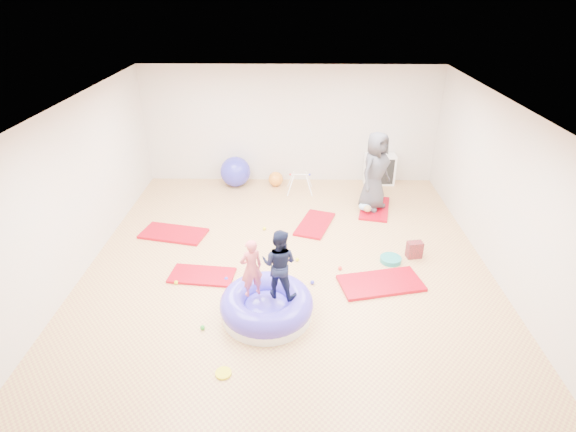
{
  "coord_description": "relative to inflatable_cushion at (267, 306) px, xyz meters",
  "views": [
    {
      "loc": [
        0.11,
        -6.47,
        4.46
      ],
      "look_at": [
        0.0,
        0.3,
        0.9
      ],
      "focal_mm": 28.0,
      "sensor_mm": 36.0,
      "label": 1
    }
  ],
  "objects": [
    {
      "name": "room",
      "position": [
        0.29,
        1.19,
        1.23
      ],
      "size": [
        7.01,
        8.01,
        2.81
      ],
      "color": "tan",
      "rests_on": "ground"
    },
    {
      "name": "gym_mat_front_left",
      "position": [
        -1.16,
        0.97,
        -0.15
      ],
      "size": [
        1.13,
        0.65,
        0.04
      ],
      "primitive_type": "cube",
      "rotation": [
        0.0,
        0.0,
        -0.11
      ],
      "color": "#AA001F",
      "rests_on": "ground"
    },
    {
      "name": "gym_mat_mid_left",
      "position": [
        -1.99,
        2.37,
        -0.14
      ],
      "size": [
        1.37,
        0.89,
        0.05
      ],
      "primitive_type": "cube",
      "rotation": [
        0.0,
        0.0,
        -0.22
      ],
      "color": "#AA001F",
      "rests_on": "ground"
    },
    {
      "name": "gym_mat_center_back",
      "position": [
        0.82,
        2.81,
        -0.15
      ],
      "size": [
        0.91,
        1.26,
        0.05
      ],
      "primitive_type": "cube",
      "rotation": [
        0.0,
        0.0,
        1.24
      ],
      "color": "#AA001F",
      "rests_on": "ground"
    },
    {
      "name": "gym_mat_right",
      "position": [
        1.84,
        0.79,
        -0.14
      ],
      "size": [
        1.46,
        0.95,
        0.06
      ],
      "primitive_type": "cube",
      "rotation": [
        0.0,
        0.0,
        0.22
      ],
      "color": "#AA001F",
      "rests_on": "ground"
    },
    {
      "name": "gym_mat_rear_right",
      "position": [
        2.16,
        3.55,
        -0.15
      ],
      "size": [
        0.84,
        1.29,
        0.05
      ],
      "primitive_type": "cube",
      "rotation": [
        0.0,
        0.0,
        1.35
      ],
      "color": "#AA001F",
      "rests_on": "ground"
    },
    {
      "name": "inflatable_cushion",
      "position": [
        0.0,
        0.0,
        0.0
      ],
      "size": [
        1.39,
        1.39,
        0.44
      ],
      "rotation": [
        0.0,
        0.0,
        -0.19
      ],
      "color": "white",
      "rests_on": "ground"
    },
    {
      "name": "child_pink",
      "position": [
        -0.21,
        0.04,
        0.7
      ],
      "size": [
        0.4,
        0.35,
        0.93
      ],
      "primitive_type": "imported",
      "rotation": [
        0.0,
        0.0,
        3.61
      ],
      "color": "#EA6068",
      "rests_on": "inflatable_cushion"
    },
    {
      "name": "child_navy",
      "position": [
        0.19,
        0.04,
        0.77
      ],
      "size": [
        0.62,
        0.54,
        1.08
      ],
      "primitive_type": "imported",
      "rotation": [
        0.0,
        0.0,
        2.86
      ],
      "color": "#121833",
      "rests_on": "inflatable_cushion"
    },
    {
      "name": "adult_caregiver",
      "position": [
        2.1,
        3.55,
        0.73
      ],
      "size": [
        0.96,
        0.97,
        1.7
      ],
      "primitive_type": "imported",
      "rotation": [
        0.0,
        0.0,
        0.81
      ],
      "color": "#3D3D45",
      "rests_on": "gym_mat_rear_right"
    },
    {
      "name": "infant",
      "position": [
        1.95,
        3.36,
        -0.02
      ],
      "size": [
        0.33,
        0.34,
        0.2
      ],
      "color": "#A9D8FF",
      "rests_on": "gym_mat_rear_right"
    },
    {
      "name": "ball_pit_balls",
      "position": [
        -0.13,
        0.91,
        -0.14
      ],
      "size": [
        2.82,
        2.99,
        0.07
      ],
      "color": "yellow",
      "rests_on": "ground"
    },
    {
      "name": "exercise_ball_blue",
      "position": [
        -1.03,
        4.79,
        0.19
      ],
      "size": [
        0.73,
        0.73,
        0.73
      ],
      "primitive_type": "sphere",
      "color": "#3130BC",
      "rests_on": "ground"
    },
    {
      "name": "exercise_ball_orange",
      "position": [
        -0.06,
        4.79,
        0.01
      ],
      "size": [
        0.35,
        0.35,
        0.35
      ],
      "primitive_type": "sphere",
      "color": "orange",
      "rests_on": "ground"
    },
    {
      "name": "infant_play_gym",
      "position": [
        0.52,
        4.43,
        0.14
      ],
      "size": [
        0.6,
        0.57,
        0.46
      ],
      "rotation": [
        0.0,
        0.0,
        -0.04
      ],
      "color": "white",
      "rests_on": "ground"
    },
    {
      "name": "cube_shelf",
      "position": [
        2.47,
        4.98,
        0.2
      ],
      "size": [
        0.74,
        0.36,
        0.74
      ],
      "color": "white",
      "rests_on": "ground"
    },
    {
      "name": "balance_disc",
      "position": [
        2.13,
        1.48,
        -0.13
      ],
      "size": [
        0.38,
        0.38,
        0.08
      ],
      "primitive_type": "cylinder",
      "color": "teal",
      "rests_on": "ground"
    },
    {
      "name": "backpack",
      "position": [
        2.57,
        1.64,
        -0.02
      ],
      "size": [
        0.29,
        0.21,
        0.31
      ],
      "primitive_type": "cube",
      "rotation": [
        0.0,
        0.0,
        0.17
      ],
      "color": "maroon",
      "rests_on": "ground"
    },
    {
      "name": "yellow_toy",
      "position": [
        -0.49,
        -1.16,
        -0.16
      ],
      "size": [
        0.21,
        0.21,
        0.03
      ],
      "primitive_type": "cylinder",
      "color": "yellow",
      "rests_on": "ground"
    }
  ]
}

